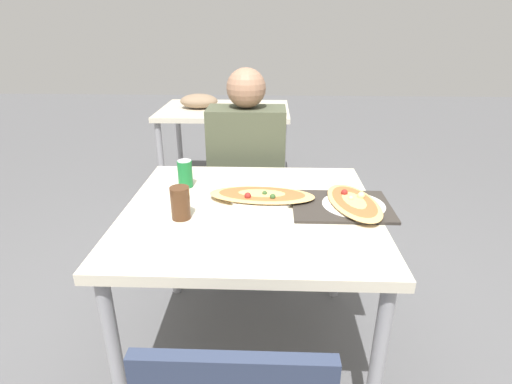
{
  "coord_description": "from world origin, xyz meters",
  "views": [
    {
      "loc": [
        0.08,
        -1.46,
        1.45
      ],
      "look_at": [
        0.02,
        0.02,
        0.81
      ],
      "focal_mm": 28.0,
      "sensor_mm": 36.0,
      "label": 1
    }
  ],
  "objects_px": {
    "drink_glass": "(180,203)",
    "pizza_second": "(354,203)",
    "pizza_main": "(262,196)",
    "person_seated": "(247,159)",
    "dining_table": "(250,225)",
    "soda_can": "(185,174)",
    "chair_far_seated": "(248,187)"
  },
  "relations": [
    {
      "from": "pizza_main",
      "to": "soda_can",
      "type": "bearing_deg",
      "value": 158.2
    },
    {
      "from": "drink_glass",
      "to": "pizza_second",
      "type": "xyz_separation_m",
      "value": [
        0.68,
        0.12,
        -0.04
      ]
    },
    {
      "from": "drink_glass",
      "to": "person_seated",
      "type": "bearing_deg",
      "value": 75.78
    },
    {
      "from": "person_seated",
      "to": "chair_far_seated",
      "type": "bearing_deg",
      "value": -90.0
    },
    {
      "from": "dining_table",
      "to": "drink_glass",
      "type": "distance_m",
      "value": 0.31
    },
    {
      "from": "soda_can",
      "to": "chair_far_seated",
      "type": "bearing_deg",
      "value": 67.57
    },
    {
      "from": "chair_far_seated",
      "to": "pizza_main",
      "type": "bearing_deg",
      "value": 97.71
    },
    {
      "from": "dining_table",
      "to": "drink_glass",
      "type": "bearing_deg",
      "value": -158.72
    },
    {
      "from": "dining_table",
      "to": "person_seated",
      "type": "bearing_deg",
      "value": 94.54
    },
    {
      "from": "drink_glass",
      "to": "pizza_main",
      "type": "bearing_deg",
      "value": 29.94
    },
    {
      "from": "person_seated",
      "to": "soda_can",
      "type": "relative_size",
      "value": 9.77
    },
    {
      "from": "dining_table",
      "to": "drink_glass",
      "type": "height_order",
      "value": "drink_glass"
    },
    {
      "from": "soda_can",
      "to": "drink_glass",
      "type": "height_order",
      "value": "drink_glass"
    },
    {
      "from": "dining_table",
      "to": "person_seated",
      "type": "height_order",
      "value": "person_seated"
    },
    {
      "from": "dining_table",
      "to": "chair_far_seated",
      "type": "relative_size",
      "value": 1.12
    },
    {
      "from": "dining_table",
      "to": "person_seated",
      "type": "distance_m",
      "value": 0.71
    },
    {
      "from": "drink_glass",
      "to": "chair_far_seated",
      "type": "bearing_deg",
      "value": 77.5
    },
    {
      "from": "drink_glass",
      "to": "pizza_second",
      "type": "height_order",
      "value": "drink_glass"
    },
    {
      "from": "soda_can",
      "to": "drink_glass",
      "type": "xyz_separation_m",
      "value": [
        0.05,
        -0.31,
        0.0
      ]
    },
    {
      "from": "dining_table",
      "to": "pizza_main",
      "type": "xyz_separation_m",
      "value": [
        0.04,
        0.07,
        0.1
      ]
    },
    {
      "from": "pizza_main",
      "to": "chair_far_seated",
      "type": "bearing_deg",
      "value": 97.71
    },
    {
      "from": "pizza_main",
      "to": "pizza_second",
      "type": "bearing_deg",
      "value": -8.51
    },
    {
      "from": "chair_far_seated",
      "to": "drink_glass",
      "type": "bearing_deg",
      "value": 77.5
    },
    {
      "from": "chair_far_seated",
      "to": "soda_can",
      "type": "height_order",
      "value": "chair_far_seated"
    },
    {
      "from": "dining_table",
      "to": "person_seated",
      "type": "relative_size",
      "value": 0.83
    },
    {
      "from": "pizza_main",
      "to": "soda_can",
      "type": "relative_size",
      "value": 3.64
    },
    {
      "from": "pizza_main",
      "to": "drink_glass",
      "type": "height_order",
      "value": "drink_glass"
    },
    {
      "from": "soda_can",
      "to": "person_seated",
      "type": "bearing_deg",
      "value": 63.0
    },
    {
      "from": "person_seated",
      "to": "drink_glass",
      "type": "height_order",
      "value": "person_seated"
    },
    {
      "from": "drink_glass",
      "to": "pizza_second",
      "type": "relative_size",
      "value": 0.32
    },
    {
      "from": "person_seated",
      "to": "dining_table",
      "type": "bearing_deg",
      "value": 94.54
    },
    {
      "from": "pizza_main",
      "to": "drink_glass",
      "type": "distance_m",
      "value": 0.35
    }
  ]
}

